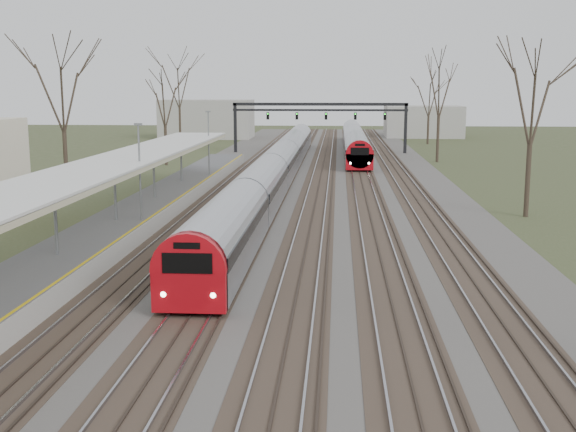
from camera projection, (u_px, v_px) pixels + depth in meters
name	position (u px, v px, depth m)	size (l,w,h in m)	color
track_bed	(310.00, 186.00, 57.83)	(24.00, 160.00, 0.22)	#474442
platform	(135.00, 218.00, 41.21)	(3.50, 69.00, 1.00)	#9E9B93
canopy	(108.00, 167.00, 36.17)	(4.10, 50.00, 3.11)	slate
signal_gantry	(320.00, 113.00, 86.44)	(21.00, 0.59, 6.08)	black
tree_west_far	(62.00, 85.00, 50.74)	(5.50, 5.50, 11.33)	#2D231C
tree_east_far	(533.00, 97.00, 42.86)	(5.00, 5.00, 10.30)	#2D231C
train_near	(279.00, 164.00, 60.93)	(2.62, 75.21, 3.05)	#AAACB5
train_far	(355.00, 140.00, 88.64)	(2.62, 45.21, 3.05)	#AAACB5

